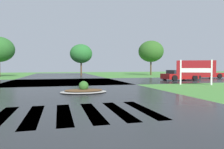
% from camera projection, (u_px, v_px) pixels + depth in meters
% --- Properties ---
extents(asphalt_roadway, '(11.55, 80.00, 0.01)m').
position_uv_depth(asphalt_roadway, '(69.00, 91.00, 12.50)').
color(asphalt_roadway, '#232628').
rests_on(asphalt_roadway, ground).
extents(asphalt_cross_road, '(90.00, 10.40, 0.01)m').
position_uv_depth(asphalt_cross_road, '(65.00, 82.00, 20.68)').
color(asphalt_cross_road, '#232628').
rests_on(asphalt_cross_road, ground).
extents(crosswalk_stripes, '(4.95, 3.15, 0.01)m').
position_uv_depth(crosswalk_stripes, '(78.00, 113.00, 6.50)').
color(crosswalk_stripes, white).
rests_on(crosswalk_stripes, ground).
extents(estate_billboard, '(2.84, 1.49, 2.11)m').
position_uv_depth(estate_billboard, '(196.00, 69.00, 17.02)').
color(estate_billboard, white).
rests_on(estate_billboard, ground).
extents(median_island, '(2.68, 1.84, 0.68)m').
position_uv_depth(median_island, '(84.00, 90.00, 11.68)').
color(median_island, '#9E9B93').
rests_on(median_island, ground).
extents(car_white_sedan, '(4.01, 2.31, 1.17)m').
position_uv_depth(car_white_sedan, '(179.00, 75.00, 22.94)').
color(car_white_sedan, maroon).
rests_on(car_white_sedan, ground).
extents(car_dark_suv, '(4.65, 2.63, 1.15)m').
position_uv_depth(car_dark_suv, '(205.00, 74.00, 27.55)').
color(car_dark_suv, maroon).
rests_on(car_dark_suv, ground).
extents(background_treeline, '(42.77, 6.56, 6.56)m').
position_uv_depth(background_treeline, '(72.00, 52.00, 35.06)').
color(background_treeline, '#4C3823').
rests_on(background_treeline, ground).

